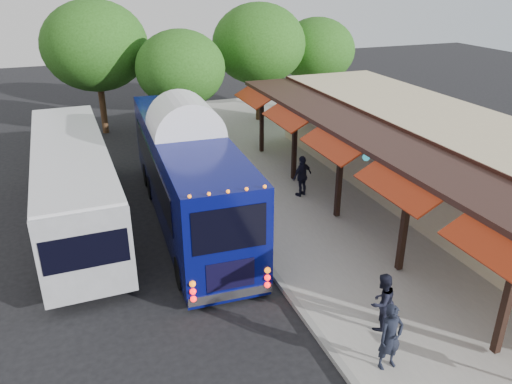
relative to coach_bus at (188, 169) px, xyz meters
name	(u,v)px	position (x,y,z in m)	size (l,w,h in m)	color
ground	(289,299)	(1.45, -6.16, -2.05)	(90.00, 90.00, 0.00)	black
sidewalk	(364,214)	(6.45, -2.16, -1.97)	(10.00, 40.00, 0.15)	#9E9B93
curb	(245,235)	(1.50, -2.16, -1.97)	(0.20, 40.00, 0.16)	gray
station_shelter	(441,161)	(9.83, -2.16, -0.20)	(8.15, 20.00, 3.60)	#C8B28B
coach_bus	(188,169)	(0.00, 0.00, 0.00)	(2.99, 12.01, 3.81)	#080D5E
city_bus	(74,181)	(-4.04, 1.12, -0.32)	(2.80, 11.70, 3.13)	gray
ped_a	(391,337)	(2.49, -9.58, -1.04)	(0.63, 0.41, 1.72)	black
ped_b	(382,302)	(3.11, -8.30, -1.09)	(0.79, 0.61, 1.62)	black
ped_c	(302,176)	(4.85, 0.17, -1.02)	(1.03, 0.43, 1.76)	black
ped_d	(246,179)	(2.59, 0.78, -1.08)	(1.06, 0.61, 1.64)	black
tree_left	(180,69)	(1.99, 9.48, 2.02)	(4.77, 4.77, 6.11)	#382314
tree_mid	(259,44)	(7.36, 11.87, 2.76)	(5.63, 5.63, 7.21)	#382314
tree_right	(317,51)	(11.58, 12.44, 2.09)	(4.85, 4.85, 6.21)	#382314
tree_far	(95,46)	(-2.03, 12.84, 2.96)	(5.87, 5.87, 7.51)	#382314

